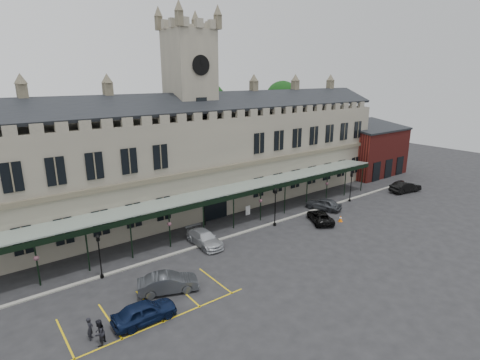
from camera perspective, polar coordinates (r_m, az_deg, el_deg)
ground at (r=38.14m, az=5.56°, el=-10.67°), size 140.00×140.00×0.00m
station_building at (r=48.20m, az=-7.16°, el=3.06°), size 60.00×10.36×17.30m
clock_tower at (r=47.29m, az=-7.49°, el=10.96°), size 5.60×5.60×24.80m
canopy at (r=42.50m, az=-1.20°, el=-4.25°), size 50.00×4.10×4.30m
brick_annex at (r=70.00m, az=19.09°, el=4.31°), size 12.40×8.36×9.23m
kerb at (r=41.91m, az=0.42°, el=-7.99°), size 60.00×0.40×0.12m
parking_markings at (r=30.34m, az=-13.26°, el=-18.58°), size 16.00×6.00×0.01m
tree_behind_mid at (r=59.13m, az=-5.10°, el=11.65°), size 6.00×6.00×16.00m
tree_behind_right at (r=68.99m, az=6.46°, el=12.17°), size 6.00×6.00×16.00m
lamp_post_left at (r=34.38m, az=-20.65°, el=-10.25°), size 0.39×0.39×4.10m
lamp_post_mid at (r=43.11m, az=5.39°, el=-3.55°), size 0.44×0.44×4.63m
lamp_post_right at (r=53.56m, az=16.56°, el=-0.62°), size 0.39×0.39×4.16m
traffic_cone at (r=46.47m, az=15.07°, el=-5.72°), size 0.47×0.47×0.74m
sign_board at (r=46.94m, az=1.21°, el=-4.67°), size 0.69×0.06×1.18m
bollard_left at (r=44.05m, az=-5.37°, el=-6.30°), size 0.16×0.16×0.91m
bollard_right at (r=47.98m, az=3.11°, el=-4.40°), size 0.16×0.16×0.88m
car_left_a at (r=28.79m, az=-14.35°, el=-18.87°), size 4.60×1.93×1.55m
car_left_b at (r=31.68m, az=-10.88°, el=-15.13°), size 5.10×3.27×1.59m
car_taxi at (r=39.02m, az=-5.44°, el=-8.83°), size 2.15×5.14×1.48m
car_van at (r=45.70m, az=12.10°, el=-5.50°), size 4.18×5.16×1.31m
car_right_a at (r=49.92m, az=12.58°, el=-3.54°), size 3.12×4.94×1.57m
car_right_b at (r=61.12m, az=23.90°, el=-0.95°), size 5.28×2.68×1.66m
person_a at (r=28.23m, az=-21.87°, el=-20.27°), size 0.60×0.70×1.62m
person_b at (r=27.50m, az=-20.67°, el=-20.94°), size 1.12×1.11×1.82m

